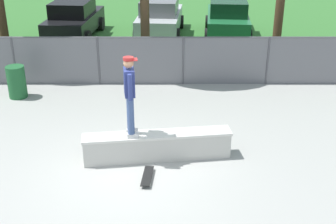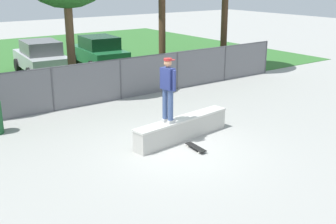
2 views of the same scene
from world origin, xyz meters
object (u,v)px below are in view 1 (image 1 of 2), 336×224
skateboard (148,176)px  car_silver (161,17)px  car_black (75,19)px  trash_bin (18,82)px  car_green (229,18)px  skateboarder (131,93)px  concrete_ledge (158,146)px

skateboard → car_silver: bearing=89.7°
car_black → trash_bin: size_ratio=4.35×
skateboard → car_green: car_green is taller
skateboarder → car_black: bearing=107.2°
concrete_ledge → car_green: bearing=75.1°
skateboarder → skateboard: 1.84m
car_green → concrete_ledge: bearing=-104.9°
skateboarder → trash_bin: size_ratio=1.84×
car_green → trash_bin: size_ratio=4.35×
skateboard → car_green: size_ratio=0.19×
car_black → car_silver: bearing=5.9°
skateboarder → car_silver: size_ratio=0.42×
car_silver → skateboarder: bearing=-92.3°
car_black → car_green: 6.92m
car_black → trash_bin: (-0.43, -7.11, -0.34)m
car_black → car_silver: same height
car_silver → trash_bin: car_silver is taller
skateboard → car_silver: 12.17m
skateboard → trash_bin: trash_bin is taller
car_silver → trash_bin: (-4.26, -7.50, -0.34)m
car_silver → trash_bin: size_ratio=4.35×
concrete_ledge → car_black: car_black is taller
car_green → skateboarder: bearing=-107.6°
skateboarder → trash_bin: 5.54m
skateboard → car_silver: car_silver is taller
car_black → car_green: bearing=1.9°
car_green → trash_bin: 10.39m
car_black → skateboard: bearing=-72.2°
concrete_ledge → skateboarder: (-0.59, -0.09, 1.36)m
skateboard → car_silver: (0.07, 12.14, 0.77)m
concrete_ledge → skateboard: size_ratio=4.24×
skateboarder → car_green: size_ratio=0.42×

